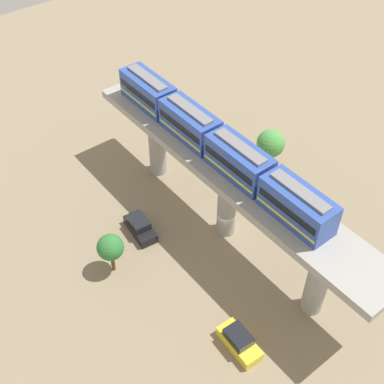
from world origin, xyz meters
The scene contains 7 objects.
ground_plane centered at (0.00, 0.00, 0.00)m, with size 120.00×120.00×0.00m, color #84755B.
viaduct centered at (0.00, 0.00, 6.62)m, with size 5.20×35.80×8.57m.
train centered at (0.00, 2.33, 10.10)m, with size 2.64×27.45×3.24m.
parked_car_yellow centered at (-7.68, -10.55, 0.74)m, with size 2.06×4.30×1.76m.
parked_car_black centered at (-6.95, 5.14, 0.74)m, with size 2.28×4.38×1.76m.
tree_near_viaduct centered at (-11.58, 2.82, 3.18)m, with size 2.52×2.52×4.48m.
tree_mid_lot centered at (9.87, 4.06, 3.79)m, with size 3.13×3.13×5.39m.
Camera 1 is at (-24.67, -25.77, 39.92)m, focal length 48.93 mm.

